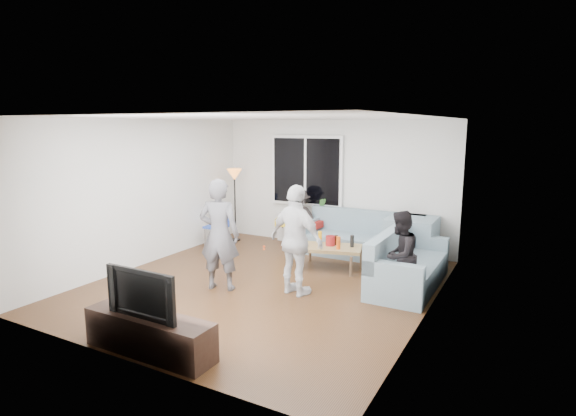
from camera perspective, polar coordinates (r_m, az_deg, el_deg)
The scene contains 31 objects.
floor at distance 7.42m, azimuth -2.94°, elevation -9.59°, with size 5.00×5.50×0.04m, color #56351C.
ceiling at distance 6.98m, azimuth -3.14°, elevation 11.24°, with size 5.00×5.50×0.04m, color white.
wall_back at distance 9.53m, azimuth 5.73°, elevation 2.97°, with size 5.00×0.04×2.60m, color silver.
wall_front at distance 4.99m, azimuth -19.97°, elevation -4.23°, with size 5.00×0.04×2.60m, color silver.
wall_left at distance 8.66m, azimuth -17.39°, elevation 1.83°, with size 0.04×5.50×2.60m, color silver.
wall_right at distance 6.17m, azimuth 17.34°, elevation -1.40°, with size 0.04×5.50×2.60m, color silver.
window_frame at distance 9.68m, azimuth 2.29°, elevation 4.61°, with size 1.62×0.06×1.47m, color white.
window_glass at distance 9.64m, azimuth 2.19°, elevation 4.59°, with size 1.50×0.02×1.35m, color black.
window_mullion at distance 9.63m, azimuth 2.16°, elevation 4.59°, with size 0.05×0.03×1.35m, color white.
radiator at distance 9.84m, azimuth 2.14°, elevation -2.61°, with size 1.30×0.12×0.62m, color silver.
potted_plant at distance 9.55m, azimuth 4.16°, elevation 0.06°, with size 0.21×0.17×0.39m, color #3A702C.
vase at distance 9.92m, azimuth -0.07°, elevation -0.16°, with size 0.17×0.17×0.17m, color silver.
sofa_back_section at distance 8.95m, azimuth 8.93°, elevation -3.27°, with size 2.30×0.85×0.85m, color gray, non-canonical shape.
sofa_right_section at distance 7.46m, azimuth 14.78°, elevation -6.23°, with size 0.85×2.00×0.85m, color gray, non-canonical shape.
sofa_corner at distance 8.69m, azimuth 14.97°, elevation -3.91°, with size 0.85×0.85×0.85m, color gray.
cushion_yellow at distance 9.57m, azimuth -0.37°, elevation -1.74°, with size 0.38×0.32×0.14m, color gold.
cushion_red at distance 9.38m, azimuth 3.02°, elevation -2.01°, with size 0.36×0.30×0.13m, color maroon.
coffee_table at distance 8.19m, azimuth 5.14°, elevation -6.09°, with size 1.10×0.60×0.40m, color #967748.
pitcher at distance 8.17m, azimuth 5.27°, elevation -4.05°, with size 0.17×0.17×0.17m, color maroon.
side_chair at distance 9.58m, azimuth -8.88°, elevation -2.35°, with size 0.40×0.40×0.86m, color #2745AB, non-canonical shape.
floor_lamp at distance 10.05m, azimuth -6.57°, elevation 0.33°, with size 0.32×0.32×1.56m, color orange, non-canonical shape.
player_left at distance 7.06m, azimuth -8.49°, elevation -3.28°, with size 0.63×0.41×1.71m, color #4E4D53.
player_right at distance 6.78m, azimuth 1.04°, elevation -4.05°, with size 0.97×0.40×1.65m, color silver.
spectator_right at distance 6.83m, azimuth 13.64°, elevation -5.73°, with size 0.63×0.49×1.30m, color black.
spectator_back at distance 9.45m, azimuth 1.48°, elevation -1.32°, with size 0.78×0.45×1.21m, color black.
tv_console at distance 5.49m, azimuth -16.75°, elevation -14.71°, with size 1.60×0.40×0.44m, color #311F18.
television at distance 5.30m, azimuth -17.02°, elevation -9.86°, with size 0.95×0.12×0.55m, color black.
bottle_a at distance 8.33m, azimuth 3.97°, elevation -3.61°, with size 0.07×0.07×0.21m, color #F7A80E.
bottle_e at distance 8.11m, azimuth 7.93°, elevation -4.07°, with size 0.07×0.07×0.21m, color black.
bottle_c at distance 8.22m, azimuth 5.98°, elevation -3.96°, with size 0.07×0.07×0.17m, color #331B0B.
bottle_d at distance 7.94m, azimuth 6.25°, elevation -4.31°, with size 0.07×0.07×0.22m, color #EA5714.
Camera 1 is at (3.67, -5.94, 2.49)m, focal length 28.75 mm.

